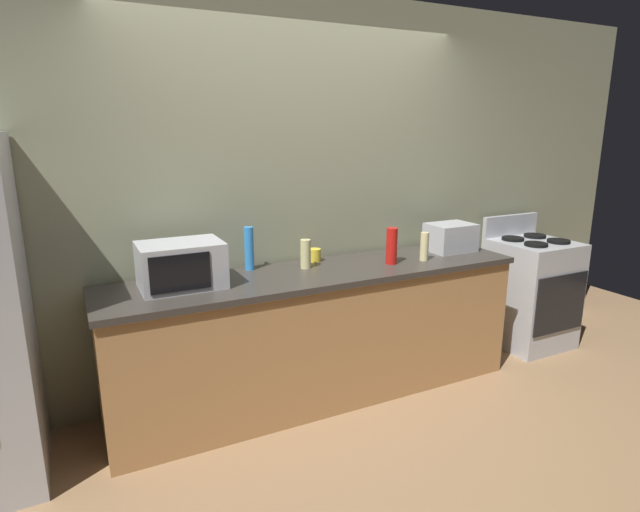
{
  "coord_description": "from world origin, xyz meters",
  "views": [
    {
      "loc": [
        -1.46,
        -2.52,
        1.82
      ],
      "look_at": [
        0.0,
        0.4,
        1.0
      ],
      "focal_mm": 28.87,
      "sensor_mm": 36.0,
      "label": 1
    }
  ],
  "objects_px": {
    "toaster_oven": "(450,237)",
    "bottle_hand_soap": "(424,246)",
    "stove_range": "(530,292)",
    "bottle_hot_sauce": "(392,246)",
    "microwave": "(181,265)",
    "mug_yellow": "(315,255)",
    "bottle_vinegar": "(306,254)",
    "bottle_spray_cleaner": "(249,248)"
  },
  "relations": [
    {
      "from": "stove_range",
      "to": "mug_yellow",
      "type": "xyz_separation_m",
      "value": [
        -1.92,
        0.24,
        0.48
      ]
    },
    {
      "from": "bottle_spray_cleaner",
      "to": "bottle_hand_soap",
      "type": "bearing_deg",
      "value": -15.24
    },
    {
      "from": "microwave",
      "to": "bottle_spray_cleaner",
      "type": "bearing_deg",
      "value": 21.15
    },
    {
      "from": "mug_yellow",
      "to": "bottle_hot_sauce",
      "type": "bearing_deg",
      "value": -33.31
    },
    {
      "from": "stove_range",
      "to": "bottle_spray_cleaner",
      "type": "height_order",
      "value": "bottle_spray_cleaner"
    },
    {
      "from": "stove_range",
      "to": "microwave",
      "type": "relative_size",
      "value": 2.25
    },
    {
      "from": "toaster_oven",
      "to": "bottle_spray_cleaner",
      "type": "xyz_separation_m",
      "value": [
        -1.55,
        0.18,
        0.04
      ]
    },
    {
      "from": "microwave",
      "to": "mug_yellow",
      "type": "relative_size",
      "value": 5.3
    },
    {
      "from": "bottle_hot_sauce",
      "to": "stove_range",
      "type": "bearing_deg",
      "value": 2.26
    },
    {
      "from": "mug_yellow",
      "to": "microwave",
      "type": "bearing_deg",
      "value": -169.04
    },
    {
      "from": "bottle_spray_cleaner",
      "to": "mug_yellow",
      "type": "distance_m",
      "value": 0.49
    },
    {
      "from": "toaster_oven",
      "to": "mug_yellow",
      "type": "relative_size",
      "value": 3.76
    },
    {
      "from": "toaster_oven",
      "to": "mug_yellow",
      "type": "bearing_deg",
      "value": 170.69
    },
    {
      "from": "microwave",
      "to": "toaster_oven",
      "type": "relative_size",
      "value": 1.41
    },
    {
      "from": "stove_range",
      "to": "toaster_oven",
      "type": "height_order",
      "value": "toaster_oven"
    },
    {
      "from": "bottle_vinegar",
      "to": "toaster_oven",
      "type": "bearing_deg",
      "value": -1.97
    },
    {
      "from": "microwave",
      "to": "mug_yellow",
      "type": "distance_m",
      "value": 0.99
    },
    {
      "from": "toaster_oven",
      "to": "bottle_hand_soap",
      "type": "height_order",
      "value": "toaster_oven"
    },
    {
      "from": "bottle_hand_soap",
      "to": "bottle_spray_cleaner",
      "type": "bearing_deg",
      "value": 164.76
    },
    {
      "from": "bottle_hand_soap",
      "to": "stove_range",
      "type": "bearing_deg",
      "value": 4.13
    },
    {
      "from": "microwave",
      "to": "bottle_vinegar",
      "type": "bearing_deg",
      "value": 3.68
    },
    {
      "from": "stove_range",
      "to": "mug_yellow",
      "type": "height_order",
      "value": "stove_range"
    },
    {
      "from": "bottle_hand_soap",
      "to": "bottle_vinegar",
      "type": "xyz_separation_m",
      "value": [
        -0.84,
        0.19,
        -0.0
      ]
    },
    {
      "from": "microwave",
      "to": "toaster_oven",
      "type": "xyz_separation_m",
      "value": [
        2.03,
        0.01,
        -0.03
      ]
    },
    {
      "from": "microwave",
      "to": "bottle_hand_soap",
      "type": "relative_size",
      "value": 2.37
    },
    {
      "from": "stove_range",
      "to": "bottle_spray_cleaner",
      "type": "bearing_deg",
      "value": 174.41
    },
    {
      "from": "bottle_hand_soap",
      "to": "bottle_vinegar",
      "type": "distance_m",
      "value": 0.86
    },
    {
      "from": "stove_range",
      "to": "bottle_hot_sauce",
      "type": "bearing_deg",
      "value": -177.74
    },
    {
      "from": "toaster_oven",
      "to": "bottle_hand_soap",
      "type": "relative_size",
      "value": 1.68
    },
    {
      "from": "stove_range",
      "to": "toaster_oven",
      "type": "relative_size",
      "value": 3.18
    },
    {
      "from": "bottle_vinegar",
      "to": "bottle_spray_cleaner",
      "type": "xyz_separation_m",
      "value": [
        -0.35,
        0.13,
        0.05
      ]
    },
    {
      "from": "toaster_oven",
      "to": "bottle_hot_sauce",
      "type": "relative_size",
      "value": 1.35
    },
    {
      "from": "microwave",
      "to": "mug_yellow",
      "type": "bearing_deg",
      "value": 10.96
    },
    {
      "from": "stove_range",
      "to": "bottle_hand_soap",
      "type": "height_order",
      "value": "bottle_hand_soap"
    },
    {
      "from": "microwave",
      "to": "bottle_hot_sauce",
      "type": "distance_m",
      "value": 1.42
    },
    {
      "from": "toaster_oven",
      "to": "bottle_vinegar",
      "type": "relative_size",
      "value": 1.74
    },
    {
      "from": "bottle_hot_sauce",
      "to": "mug_yellow",
      "type": "relative_size",
      "value": 2.78
    },
    {
      "from": "toaster_oven",
      "to": "bottle_spray_cleaner",
      "type": "distance_m",
      "value": 1.56
    },
    {
      "from": "stove_range",
      "to": "microwave",
      "type": "distance_m",
      "value": 2.95
    },
    {
      "from": "microwave",
      "to": "bottle_hot_sauce",
      "type": "height_order",
      "value": "microwave"
    },
    {
      "from": "bottle_vinegar",
      "to": "microwave",
      "type": "bearing_deg",
      "value": -176.32
    },
    {
      "from": "toaster_oven",
      "to": "bottle_hot_sauce",
      "type": "distance_m",
      "value": 0.63
    }
  ]
}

